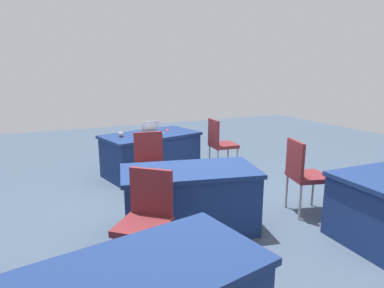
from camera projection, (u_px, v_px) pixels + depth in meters
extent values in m
plane|color=#3D4C60|center=(197.00, 213.00, 4.34)|extent=(14.40, 14.40, 0.00)
cube|color=navy|center=(150.00, 135.00, 5.80)|extent=(1.80, 1.27, 0.05)
cube|color=navy|center=(151.00, 155.00, 5.88)|extent=(1.73, 1.22, 0.69)
cube|color=navy|center=(112.00, 282.00, 1.79)|extent=(1.94, 1.11, 0.05)
cube|color=navy|center=(190.00, 171.00, 3.75)|extent=(1.67, 1.10, 0.05)
cube|color=navy|center=(190.00, 202.00, 3.83)|extent=(1.61, 1.06, 0.69)
cylinder|color=#9E9993|center=(168.00, 188.00, 4.62)|extent=(0.03, 0.03, 0.45)
cylinder|color=#9E9993|center=(141.00, 191.00, 4.51)|extent=(0.03, 0.03, 0.45)
cylinder|color=#9E9993|center=(162.00, 179.00, 4.97)|extent=(0.03, 0.03, 0.45)
cylinder|color=#9E9993|center=(137.00, 182.00, 4.86)|extent=(0.03, 0.03, 0.45)
cube|color=maroon|center=(151.00, 168.00, 4.68)|extent=(0.49, 0.49, 0.06)
cube|color=maroon|center=(148.00, 147.00, 4.81)|extent=(0.42, 0.09, 0.45)
cylinder|color=#9E9993|center=(155.00, 267.00, 2.78)|extent=(0.03, 0.03, 0.44)
cylinder|color=#9E9993|center=(115.00, 260.00, 2.88)|extent=(0.03, 0.03, 0.44)
cylinder|color=#9E9993|center=(171.00, 244.00, 3.13)|extent=(0.03, 0.03, 0.44)
cylinder|color=#9E9993|center=(134.00, 239.00, 3.24)|extent=(0.03, 0.03, 0.44)
cube|color=maroon|center=(143.00, 226.00, 2.95)|extent=(0.62, 0.62, 0.06)
cube|color=maroon|center=(151.00, 192.00, 3.08)|extent=(0.34, 0.31, 0.45)
cylinder|color=#9E9993|center=(228.00, 156.00, 6.31)|extent=(0.03, 0.03, 0.46)
cylinder|color=#9E9993|center=(237.00, 161.00, 5.97)|extent=(0.03, 0.03, 0.46)
cylinder|color=#9E9993|center=(210.00, 157.00, 6.19)|extent=(0.03, 0.03, 0.46)
cylinder|color=#9E9993|center=(218.00, 163.00, 5.84)|extent=(0.03, 0.03, 0.46)
cube|color=maroon|center=(223.00, 145.00, 6.02)|extent=(0.48, 0.48, 0.06)
cube|color=maroon|center=(214.00, 132.00, 5.90)|extent=(0.08, 0.42, 0.45)
cylinder|color=#9E9993|center=(313.00, 190.00, 4.52)|extent=(0.03, 0.03, 0.46)
cylinder|color=#9E9993|center=(328.00, 200.00, 4.16)|extent=(0.03, 0.03, 0.46)
cylinder|color=#9E9993|center=(287.00, 191.00, 4.46)|extent=(0.03, 0.03, 0.46)
cylinder|color=#9E9993|center=(300.00, 202.00, 4.10)|extent=(0.03, 0.03, 0.46)
cube|color=maroon|center=(308.00, 177.00, 4.25)|extent=(0.54, 0.54, 0.06)
cube|color=maroon|center=(295.00, 158.00, 4.16)|extent=(0.15, 0.41, 0.45)
cube|color=silver|center=(153.00, 133.00, 5.81)|extent=(0.33, 0.24, 0.02)
cube|color=#B7B7BC|center=(150.00, 126.00, 5.91)|extent=(0.32, 0.10, 0.19)
sphere|color=gray|center=(121.00, 134.00, 5.50)|extent=(0.09, 0.09, 0.09)
cube|color=red|center=(167.00, 130.00, 6.11)|extent=(0.09, 0.18, 0.01)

